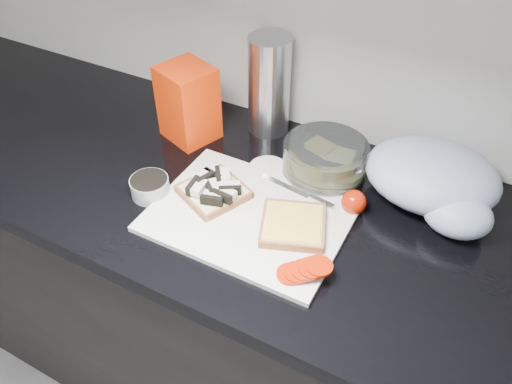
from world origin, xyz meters
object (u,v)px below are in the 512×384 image
cutting_board (249,216)px  steel_canister (269,86)px  bread_bag (188,103)px  glass_bowl (325,160)px

cutting_board → steel_canister: bearing=110.1°
bread_bag → steel_canister: size_ratio=0.76×
glass_bowl → bread_bag: (-0.36, -0.02, 0.05)m
glass_bowl → bread_bag: bread_bag is taller
cutting_board → steel_canister: size_ratio=1.61×
cutting_board → bread_bag: bread_bag is taller
glass_bowl → steel_canister: (-0.20, 0.10, 0.08)m
steel_canister → bread_bag: bearing=-142.9°
bread_bag → steel_canister: 0.20m
bread_bag → cutting_board: bearing=-15.8°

